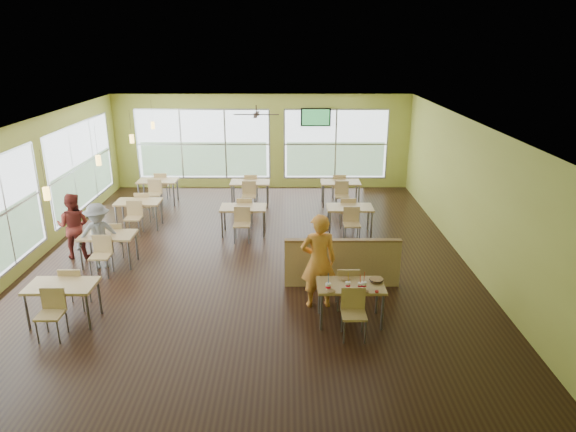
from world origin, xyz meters
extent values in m
plane|color=black|center=(0.00, 0.00, 0.00)|extent=(12.00, 12.00, 0.00)
plane|color=white|center=(0.00, 0.00, 3.20)|extent=(12.00, 12.00, 0.00)
cube|color=#B4BF4D|center=(0.00, 6.00, 1.60)|extent=(10.00, 0.04, 3.20)
cube|color=#B4BF4D|center=(0.00, -6.00, 1.60)|extent=(10.00, 0.04, 3.20)
cube|color=#B4BF4D|center=(-5.00, 0.00, 1.60)|extent=(0.04, 12.00, 3.20)
cube|color=#B4BF4D|center=(5.00, 0.00, 1.60)|extent=(0.04, 12.00, 3.20)
cube|color=white|center=(-4.98, 3.00, 1.53)|extent=(0.02, 4.50, 2.35)
cube|color=white|center=(-2.00, 5.98, 1.53)|extent=(4.50, 0.02, 2.35)
cube|color=white|center=(2.50, 5.98, 1.53)|extent=(3.50, 0.02, 2.35)
cube|color=#B7BABC|center=(-4.97, 0.50, 0.35)|extent=(0.04, 9.40, 0.05)
cube|color=#B7BABC|center=(0.25, 5.97, 0.35)|extent=(8.00, 0.04, 0.05)
cube|color=tan|center=(2.00, -3.00, 0.73)|extent=(1.20, 0.70, 0.04)
cube|color=brown|center=(2.00, -3.00, 0.70)|extent=(1.22, 0.71, 0.01)
cylinder|color=slate|center=(1.46, -3.29, 0.35)|extent=(0.05, 0.05, 0.71)
cylinder|color=slate|center=(2.54, -3.29, 0.35)|extent=(0.05, 0.05, 0.71)
cylinder|color=slate|center=(1.46, -2.71, 0.35)|extent=(0.05, 0.05, 0.71)
cylinder|color=slate|center=(2.54, -2.71, 0.35)|extent=(0.05, 0.05, 0.71)
cube|color=tan|center=(2.00, -2.45, 0.45)|extent=(0.42, 0.42, 0.04)
cube|color=tan|center=(2.00, -2.26, 0.67)|extent=(0.42, 0.04, 0.40)
cube|color=tan|center=(2.00, -3.55, 0.45)|extent=(0.42, 0.42, 0.04)
cube|color=tan|center=(2.00, -3.74, 0.67)|extent=(0.42, 0.04, 0.40)
cube|color=tan|center=(2.00, -1.55, 0.50)|extent=(2.40, 0.12, 1.00)
cube|color=brown|center=(2.00, -1.55, 1.02)|extent=(2.40, 0.14, 0.04)
cube|color=tan|center=(-3.20, -3.00, 0.73)|extent=(1.20, 0.70, 0.04)
cube|color=brown|center=(-3.20, -3.00, 0.70)|extent=(1.22, 0.71, 0.01)
cylinder|color=slate|center=(-3.74, -3.29, 0.35)|extent=(0.05, 0.05, 0.71)
cylinder|color=slate|center=(-2.66, -3.29, 0.35)|extent=(0.05, 0.05, 0.71)
cylinder|color=slate|center=(-3.74, -2.71, 0.35)|extent=(0.05, 0.05, 0.71)
cylinder|color=slate|center=(-2.66, -2.71, 0.35)|extent=(0.05, 0.05, 0.71)
cube|color=tan|center=(-3.20, -2.45, 0.45)|extent=(0.42, 0.42, 0.04)
cube|color=tan|center=(-3.20, -2.26, 0.67)|extent=(0.42, 0.04, 0.40)
cube|color=tan|center=(-3.20, -3.55, 0.45)|extent=(0.42, 0.42, 0.04)
cube|color=tan|center=(-3.20, -3.74, 0.67)|extent=(0.42, 0.04, 0.40)
cube|color=tan|center=(-3.20, -0.50, 0.73)|extent=(1.20, 0.70, 0.04)
cube|color=brown|center=(-3.20, -0.50, 0.70)|extent=(1.22, 0.71, 0.01)
cylinder|color=slate|center=(-3.74, -0.79, 0.35)|extent=(0.05, 0.05, 0.71)
cylinder|color=slate|center=(-2.66, -0.79, 0.35)|extent=(0.05, 0.05, 0.71)
cylinder|color=slate|center=(-3.74, -0.21, 0.35)|extent=(0.05, 0.05, 0.71)
cylinder|color=slate|center=(-2.66, -0.21, 0.35)|extent=(0.05, 0.05, 0.71)
cube|color=tan|center=(-3.20, 0.05, 0.45)|extent=(0.42, 0.42, 0.04)
cube|color=tan|center=(-3.20, 0.24, 0.67)|extent=(0.42, 0.04, 0.40)
cube|color=tan|center=(-3.20, -1.05, 0.45)|extent=(0.42, 0.42, 0.04)
cube|color=tan|center=(-3.20, -1.24, 0.67)|extent=(0.42, 0.04, 0.40)
cube|color=tan|center=(-3.20, 2.00, 0.73)|extent=(1.20, 0.70, 0.04)
cube|color=brown|center=(-3.20, 2.00, 0.70)|extent=(1.22, 0.71, 0.01)
cylinder|color=slate|center=(-3.74, 1.71, 0.35)|extent=(0.05, 0.05, 0.71)
cylinder|color=slate|center=(-2.66, 1.71, 0.35)|extent=(0.05, 0.05, 0.71)
cylinder|color=slate|center=(-3.74, 2.29, 0.35)|extent=(0.05, 0.05, 0.71)
cylinder|color=slate|center=(-2.66, 2.29, 0.35)|extent=(0.05, 0.05, 0.71)
cube|color=tan|center=(-3.20, 2.55, 0.45)|extent=(0.42, 0.42, 0.04)
cube|color=tan|center=(-3.20, 2.74, 0.67)|extent=(0.42, 0.04, 0.40)
cube|color=tan|center=(-3.20, 1.45, 0.45)|extent=(0.42, 0.42, 0.04)
cube|color=tan|center=(-3.20, 1.26, 0.67)|extent=(0.42, 0.04, 0.40)
cube|color=tan|center=(-3.20, 4.20, 0.73)|extent=(1.20, 0.70, 0.04)
cube|color=brown|center=(-3.20, 4.20, 0.70)|extent=(1.22, 0.71, 0.01)
cylinder|color=slate|center=(-3.74, 3.91, 0.35)|extent=(0.05, 0.05, 0.71)
cylinder|color=slate|center=(-2.66, 3.91, 0.35)|extent=(0.05, 0.05, 0.71)
cylinder|color=slate|center=(-3.74, 4.49, 0.35)|extent=(0.05, 0.05, 0.71)
cylinder|color=slate|center=(-2.66, 4.49, 0.35)|extent=(0.05, 0.05, 0.71)
cube|color=tan|center=(-3.20, 4.75, 0.45)|extent=(0.42, 0.42, 0.04)
cube|color=tan|center=(-3.20, 4.94, 0.67)|extent=(0.42, 0.04, 0.40)
cube|color=tan|center=(-3.20, 3.65, 0.45)|extent=(0.42, 0.42, 0.04)
cube|color=tan|center=(-3.20, 3.46, 0.67)|extent=(0.42, 0.04, 0.40)
cube|color=tan|center=(-0.30, 1.50, 0.73)|extent=(1.20, 0.70, 0.04)
cube|color=brown|center=(-0.30, 1.50, 0.70)|extent=(1.22, 0.71, 0.01)
cylinder|color=slate|center=(-0.84, 1.21, 0.35)|extent=(0.05, 0.05, 0.71)
cylinder|color=slate|center=(0.24, 1.21, 0.35)|extent=(0.05, 0.05, 0.71)
cylinder|color=slate|center=(-0.84, 1.79, 0.35)|extent=(0.05, 0.05, 0.71)
cylinder|color=slate|center=(0.24, 1.79, 0.35)|extent=(0.05, 0.05, 0.71)
cube|color=tan|center=(-0.30, 2.05, 0.45)|extent=(0.42, 0.42, 0.04)
cube|color=tan|center=(-0.30, 2.24, 0.67)|extent=(0.42, 0.04, 0.40)
cube|color=tan|center=(-0.30, 0.95, 0.45)|extent=(0.42, 0.42, 0.04)
cube|color=tan|center=(-0.30, 0.76, 0.67)|extent=(0.42, 0.04, 0.40)
cube|color=tan|center=(-0.30, 4.00, 0.73)|extent=(1.20, 0.70, 0.04)
cube|color=brown|center=(-0.30, 4.00, 0.70)|extent=(1.22, 0.71, 0.01)
cylinder|color=slate|center=(-0.84, 3.71, 0.35)|extent=(0.05, 0.05, 0.71)
cylinder|color=slate|center=(0.24, 3.71, 0.35)|extent=(0.05, 0.05, 0.71)
cylinder|color=slate|center=(-0.84, 4.29, 0.35)|extent=(0.05, 0.05, 0.71)
cylinder|color=slate|center=(0.24, 4.29, 0.35)|extent=(0.05, 0.05, 0.71)
cube|color=tan|center=(-0.30, 4.55, 0.45)|extent=(0.42, 0.42, 0.04)
cube|color=tan|center=(-0.30, 4.74, 0.67)|extent=(0.42, 0.04, 0.40)
cube|color=tan|center=(-0.30, 3.45, 0.45)|extent=(0.42, 0.42, 0.04)
cube|color=tan|center=(-0.30, 3.26, 0.67)|extent=(0.42, 0.04, 0.40)
cube|color=tan|center=(2.50, 1.50, 0.73)|extent=(1.20, 0.70, 0.04)
cube|color=brown|center=(2.50, 1.50, 0.70)|extent=(1.22, 0.71, 0.01)
cylinder|color=slate|center=(1.96, 1.21, 0.35)|extent=(0.05, 0.05, 0.71)
cylinder|color=slate|center=(3.04, 1.21, 0.35)|extent=(0.05, 0.05, 0.71)
cylinder|color=slate|center=(1.96, 1.79, 0.35)|extent=(0.05, 0.05, 0.71)
cylinder|color=slate|center=(3.04, 1.79, 0.35)|extent=(0.05, 0.05, 0.71)
cube|color=tan|center=(2.50, 2.05, 0.45)|extent=(0.42, 0.42, 0.04)
cube|color=tan|center=(2.50, 2.24, 0.67)|extent=(0.42, 0.04, 0.40)
cube|color=tan|center=(2.50, 0.95, 0.45)|extent=(0.42, 0.42, 0.04)
cube|color=tan|center=(2.50, 0.76, 0.67)|extent=(0.42, 0.04, 0.40)
cube|color=tan|center=(2.50, 4.00, 0.73)|extent=(1.20, 0.70, 0.04)
cube|color=brown|center=(2.50, 4.00, 0.70)|extent=(1.22, 0.71, 0.01)
cylinder|color=slate|center=(1.96, 3.71, 0.35)|extent=(0.05, 0.05, 0.71)
cylinder|color=slate|center=(3.04, 3.71, 0.35)|extent=(0.05, 0.05, 0.71)
cylinder|color=slate|center=(1.96, 4.29, 0.35)|extent=(0.05, 0.05, 0.71)
cylinder|color=slate|center=(3.04, 4.29, 0.35)|extent=(0.05, 0.05, 0.71)
cube|color=tan|center=(2.50, 4.55, 0.45)|extent=(0.42, 0.42, 0.04)
cube|color=tan|center=(2.50, 4.74, 0.67)|extent=(0.42, 0.04, 0.40)
cube|color=tan|center=(2.50, 3.45, 0.45)|extent=(0.42, 0.42, 0.04)
cube|color=tan|center=(2.50, 3.26, 0.67)|extent=(0.42, 0.04, 0.40)
cylinder|color=#2D2119|center=(-3.20, -3.00, 2.85)|extent=(0.01, 0.01, 0.70)
cylinder|color=#F0B948|center=(-3.20, -3.00, 2.45)|extent=(0.11, 0.11, 0.22)
cylinder|color=#2D2119|center=(-3.20, -0.50, 2.85)|extent=(0.01, 0.01, 0.70)
cylinder|color=#F0B948|center=(-3.20, -0.50, 2.45)|extent=(0.11, 0.11, 0.22)
cylinder|color=#2D2119|center=(-3.20, 2.00, 2.85)|extent=(0.01, 0.01, 0.70)
cylinder|color=#F0B948|center=(-3.20, 2.00, 2.45)|extent=(0.11, 0.11, 0.22)
cylinder|color=#2D2119|center=(-3.20, 4.20, 2.85)|extent=(0.01, 0.01, 0.70)
cylinder|color=#F0B948|center=(-3.20, 4.20, 2.45)|extent=(0.11, 0.11, 0.22)
cylinder|color=#2D2119|center=(0.00, 3.00, 3.08)|extent=(0.03, 0.03, 0.24)
cylinder|color=#2D2119|center=(0.00, 3.00, 2.94)|extent=(0.16, 0.16, 0.06)
cube|color=#2D2119|center=(0.35, 3.00, 2.94)|extent=(0.55, 0.10, 0.01)
cube|color=#2D2119|center=(0.00, 3.35, 2.94)|extent=(0.10, 0.55, 0.01)
cube|color=#2D2119|center=(-0.35, 3.00, 2.94)|extent=(0.55, 0.10, 0.01)
cube|color=#2D2119|center=(0.00, 2.65, 2.94)|extent=(0.10, 0.55, 0.01)
cube|color=black|center=(1.80, 5.90, 2.45)|extent=(1.00, 0.06, 0.60)
cube|color=#32924B|center=(1.80, 5.87, 2.45)|extent=(0.90, 0.01, 0.52)
imported|color=#D76017|center=(1.45, -2.41, 0.94)|extent=(0.73, 0.53, 1.88)
imported|color=maroon|center=(-4.15, -0.03, 0.79)|extent=(0.78, 0.61, 1.57)
imported|color=slate|center=(-3.36, -0.61, 0.76)|extent=(1.11, 0.87, 1.51)
cone|color=white|center=(1.57, -3.22, 0.81)|extent=(0.10, 0.10, 0.13)
cylinder|color=red|center=(1.57, -3.22, 0.82)|extent=(0.09, 0.09, 0.04)
cylinder|color=white|center=(1.57, -3.22, 0.88)|extent=(0.10, 0.10, 0.01)
cylinder|color=blue|center=(1.57, -3.22, 1.00)|extent=(0.03, 0.06, 0.23)
cone|color=white|center=(1.93, -3.16, 0.81)|extent=(0.09, 0.09, 0.12)
cylinder|color=red|center=(1.93, -3.16, 0.81)|extent=(0.09, 0.09, 0.04)
cylinder|color=white|center=(1.93, -3.16, 0.88)|extent=(0.10, 0.10, 0.01)
cylinder|color=#D59E06|center=(1.93, -3.16, 0.98)|extent=(0.03, 0.06, 0.22)
cone|color=white|center=(2.14, -3.16, 0.80)|extent=(0.08, 0.08, 0.10)
cylinder|color=red|center=(2.14, -3.16, 0.80)|extent=(0.07, 0.07, 0.03)
cylinder|color=white|center=(2.14, -3.16, 0.86)|extent=(0.08, 0.08, 0.01)
cylinder|color=red|center=(2.14, -3.16, 0.95)|extent=(0.03, 0.05, 0.19)
cone|color=white|center=(2.20, -3.18, 0.82)|extent=(0.10, 0.10, 0.13)
cylinder|color=red|center=(2.20, -3.18, 0.82)|extent=(0.09, 0.09, 0.04)
cylinder|color=white|center=(2.20, -3.18, 0.89)|extent=(0.10, 0.10, 0.01)
cylinder|color=red|center=(2.20, -3.18, 1.00)|extent=(0.02, 0.06, 0.24)
cylinder|color=black|center=(2.47, -2.89, 0.76)|extent=(0.21, 0.21, 0.01)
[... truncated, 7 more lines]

